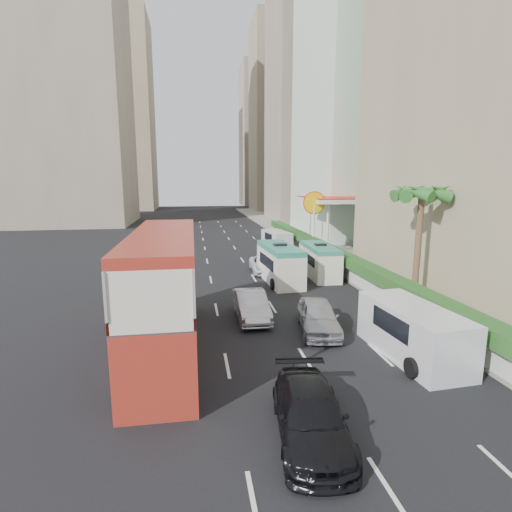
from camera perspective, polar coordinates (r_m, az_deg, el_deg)
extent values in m
plane|color=black|center=(18.68, 6.62, -11.84)|extent=(200.00, 200.00, 0.00)
cube|color=#A92D1F|center=(17.26, -12.83, -5.05)|extent=(2.50, 11.00, 5.06)
imported|color=silver|center=(21.29, -0.69, -8.90)|extent=(1.57, 4.40, 1.44)
imported|color=silver|center=(19.79, 8.84, -10.57)|extent=(2.46, 4.64, 1.50)
imported|color=black|center=(12.50, 7.72, -24.21)|extent=(2.44, 4.88, 1.36)
imported|color=silver|center=(31.72, 1.21, -2.31)|extent=(2.20, 4.53, 1.24)
cube|color=silver|center=(28.50, 3.41, -1.11)|extent=(2.35, 6.06, 2.64)
cube|color=silver|center=(30.41, 9.11, -0.71)|extent=(1.98, 5.45, 2.39)
cube|color=silver|center=(17.79, 21.45, -10.03)|extent=(2.52, 5.46, 2.13)
cube|color=silver|center=(42.61, 2.96, 2.31)|extent=(2.57, 4.93, 1.88)
cube|color=#99968C|center=(44.37, 9.20, 1.41)|extent=(6.00, 120.00, 0.18)
cube|color=silver|center=(33.13, 10.51, -0.73)|extent=(0.30, 44.00, 1.00)
cube|color=#2D6626|center=(32.97, 10.56, 0.72)|extent=(1.10, 44.00, 0.70)
cylinder|color=brown|center=(24.41, 22.11, 1.05)|extent=(0.36, 0.36, 6.40)
cube|color=silver|center=(42.48, 11.43, 4.55)|extent=(6.50, 8.00, 5.50)
cube|color=#A2927F|center=(80.01, 8.48, 23.47)|extent=(16.00, 16.00, 50.00)
cube|color=tan|center=(102.05, 3.62, 19.03)|extent=(14.00, 14.00, 44.00)
cube|color=#A2927F|center=(123.21, 1.29, 16.67)|extent=(14.00, 14.00, 40.00)
cube|color=#A2927F|center=(76.50, -25.59, 23.98)|extent=(18.00, 18.00, 52.00)
cube|color=tan|center=(109.14, -18.99, 18.48)|extent=(16.00, 16.00, 46.00)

